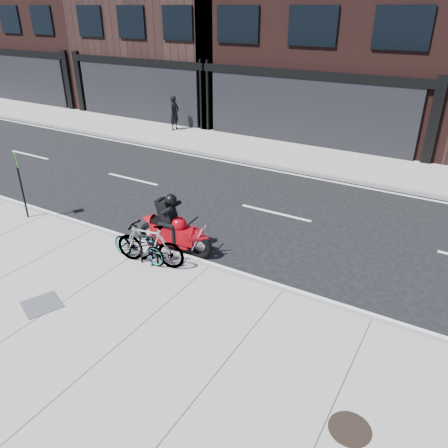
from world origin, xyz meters
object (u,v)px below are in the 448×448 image
Objects in this scene: bike_rack at (149,247)px; pedestrian at (174,113)px; bicycle_front at (139,245)px; bicycle_rear at (150,244)px; motorcycle at (177,230)px; utility_grate at (42,305)px; manhole_cover at (350,429)px; sign_post at (20,180)px.

pedestrian is at bearing 123.60° from bike_rack.
bicycle_rear is at bearing -89.40° from bicycle_front.
motorcycle is at bearing 164.42° from bicycle_rear.
motorcycle reaches higher than bicycle_front.
bike_rack is at bearing -99.74° from bicycle_rear.
bike_rack is 1.06× the size of utility_grate.
motorcycle reaches higher than bike_rack.
bicycle_front is 6.47m from manhole_cover.
pedestrian is at bearing 134.49° from manhole_cover.
bicycle_rear is 1.07× the size of pedestrian.
motorcycle reaches higher than manhole_cover.
bicycle_rear is 0.83× the size of motorcycle.
bicycle_rear is (0.04, 0.00, 0.09)m from bike_rack.
sign_post is (-10.69, 2.43, 1.21)m from manhole_cover.
bike_rack is 0.39× the size of sign_post.
bicycle_rear is 1.02m from motorcycle.
manhole_cover is 11.03m from sign_post.
pedestrian is 2.64× the size of manhole_cover.
manhole_cover is 6.67m from utility_grate.
bicycle_rear is 5.05m from sign_post.
bike_rack reaches higher than utility_grate.
sign_post is at bearing -102.03° from bicycle_rear.
pedestrian is 11.21m from sign_post.
bicycle_rear is (0.37, 0.00, 0.14)m from bicycle_front.
motorcycle is 1.28× the size of pedestrian.
pedestrian is 15.16m from utility_grate.
manhole_cover is (5.73, -2.23, -0.46)m from bike_rack.
manhole_cover is at bearing 2.75° from utility_grate.
motorcycle reaches higher than utility_grate.
motorcycle is 3.75m from utility_grate.
motorcycle is (0.48, 1.01, 0.12)m from bicycle_front.
utility_grate is at bearing -10.80° from sign_post.
bike_rack is 13.38m from pedestrian.
sign_post reaches higher than bicycle_rear.
motorcycle is 12.64m from pedestrian.
utility_grate is at bearing -110.06° from bike_rack.
bike_rack is 2.75m from utility_grate.
bicycle_front is at bearing -120.11° from motorcycle.
bike_rack is at bearing 158.77° from manhole_cover.
utility_grate is (-0.97, -2.54, -0.55)m from bicycle_rear.
pedestrian is at bearing 121.84° from motorcycle.
bicycle_front reaches higher than manhole_cover.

